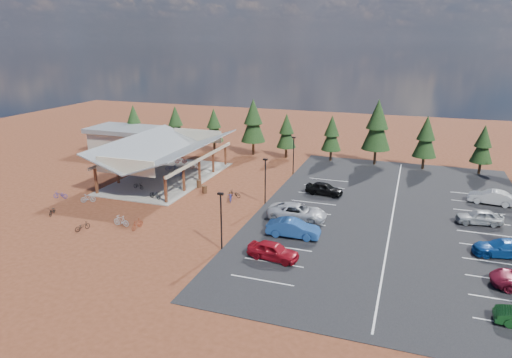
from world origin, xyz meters
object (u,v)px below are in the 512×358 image
object	(u,v)px
bike_8	(52,211)
car_7	(504,248)
bike_pavilion	(166,150)
bike_13	(121,221)
bike_3	(181,160)
bike_4	(155,195)
car_2	(297,212)
outbuilding	(125,139)
lamp_post_1	(265,178)
car_8	(479,217)
bike_14	(231,197)
bike_12	(82,226)
bike_9	(88,198)
trash_bin_0	(205,189)
bike_5	(180,184)
car_9	(491,197)
bike_11	(137,224)
bike_16	(235,194)
car_1	(293,228)
bike_6	(178,173)
bike_10	(60,195)
bike_0	(138,186)
lamp_post_0	(221,217)
bike_7	(195,166)
bike_2	(172,167)
bike_1	(140,175)
car_4	(324,189)

from	to	relation	value
bike_8	car_7	distance (m)	42.72
bike_pavilion	bike_13	distance (m)	16.34
bike_3	bike_4	xyz separation A→B (m)	(4.59, -14.57, -0.07)
bike_8	car_2	distance (m)	25.19
outbuilding	car_2	bearing A→B (deg)	-30.12
lamp_post_1	car_8	distance (m)	21.74
bike_14	car_2	size ratio (longest dim) A/B	0.31
bike_pavilion	bike_12	world-z (taller)	bike_pavilion
bike_4	bike_9	xyz separation A→B (m)	(-6.54, -3.27, -0.09)
trash_bin_0	bike_13	size ratio (longest dim) A/B	0.51
bike_5	car_9	bearing A→B (deg)	-83.47
bike_11	bike_16	xyz separation A→B (m)	(5.37, 11.54, -0.08)
car_1	bike_16	bearing A→B (deg)	45.80
bike_6	bike_10	xyz separation A→B (m)	(-8.55, -12.00, -0.07)
bike_8	bike_12	size ratio (longest dim) A/B	1.06
car_9	bike_0	bearing A→B (deg)	-70.42
lamp_post_0	car_8	bearing A→B (deg)	31.80
bike_13	bike_14	bearing A→B (deg)	148.52
bike_3	bike_4	bearing A→B (deg)	-176.85
bike_9	car_9	world-z (taller)	car_9
car_2	bike_13	bearing A→B (deg)	111.94
bike_7	bike_16	size ratio (longest dim) A/B	1.00
bike_14	car_9	world-z (taller)	car_9
bike_pavilion	bike_6	distance (m)	3.59
bike_8	car_9	distance (m)	46.93
trash_bin_0	car_7	size ratio (longest dim) A/B	0.18
bike_8	car_8	world-z (taller)	car_8
bike_pavilion	bike_16	distance (m)	12.24
bike_3	bike_11	distance (m)	23.61
bike_2	bike_12	xyz separation A→B (m)	(1.98, -20.62, -0.16)
bike_1	bike_3	size ratio (longest dim) A/B	0.89
trash_bin_0	bike_9	distance (m)	13.00
car_1	bike_4	bearing A→B (deg)	73.14
trash_bin_0	lamp_post_0	bearing A→B (deg)	-59.00
bike_10	car_4	xyz separation A→B (m)	(28.14, 11.09, 0.34)
lamp_post_0	lamp_post_1	bearing A→B (deg)	90.00
outbuilding	bike_10	world-z (taller)	outbuilding
car_7	bike_1	bearing A→B (deg)	-111.27
bike_5	bike_14	bearing A→B (deg)	-109.30
lamp_post_1	bike_5	bearing A→B (deg)	172.38
bike_pavilion	bike_14	bearing A→B (deg)	-26.34
bike_2	bike_3	xyz separation A→B (m)	(-0.71, 3.81, 0.07)
bike_pavilion	car_7	bearing A→B (deg)	-15.52
bike_4	car_1	world-z (taller)	car_1
bike_6	car_9	bearing A→B (deg)	-93.98
bike_5	bike_14	xyz separation A→B (m)	(7.41, -2.00, -0.16)
bike_3	car_8	bearing A→B (deg)	-119.49
bike_0	bike_16	world-z (taller)	bike_0
bike_16	car_8	xyz separation A→B (m)	(25.57, 0.49, 0.34)
bike_2	car_7	xyz separation A→B (m)	(38.81, -13.44, 0.19)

